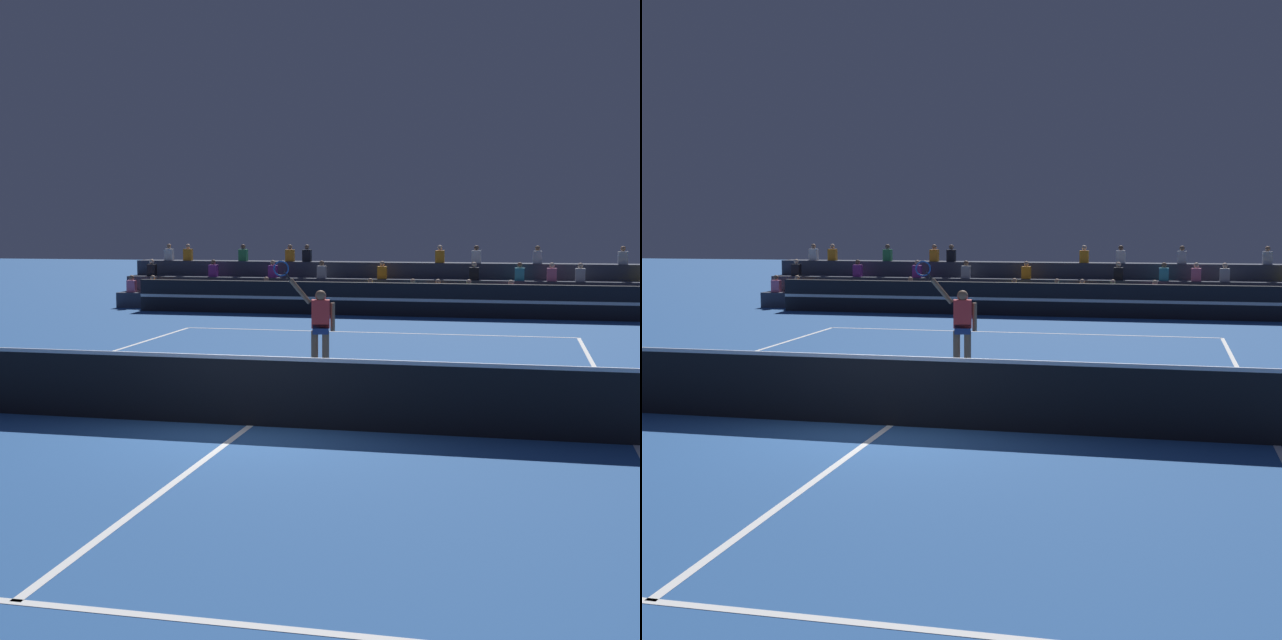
% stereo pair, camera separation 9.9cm
% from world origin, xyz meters
% --- Properties ---
extents(ground_plane, '(120.00, 120.00, 0.00)m').
position_xyz_m(ground_plane, '(0.00, 0.00, 0.00)').
color(ground_plane, '#285699').
extents(court_lines, '(11.10, 23.90, 0.01)m').
position_xyz_m(court_lines, '(0.00, 0.00, 0.00)').
color(court_lines, white).
rests_on(court_lines, ground).
extents(tennis_net, '(12.00, 0.10, 1.10)m').
position_xyz_m(tennis_net, '(0.00, 0.00, 0.54)').
color(tennis_net, slate).
rests_on(tennis_net, ground).
extents(sponsor_banner_wall, '(18.00, 0.26, 1.10)m').
position_xyz_m(sponsor_banner_wall, '(0.00, 16.57, 0.55)').
color(sponsor_banner_wall, black).
rests_on(sponsor_banner_wall, ground).
extents(bleacher_stand, '(20.75, 2.85, 2.28)m').
position_xyz_m(bleacher_stand, '(-0.00, 19.11, 0.65)').
color(bleacher_stand, '#383D4C').
rests_on(bleacher_stand, ground).
extents(tennis_player, '(1.26, 0.35, 2.36)m').
position_xyz_m(tennis_player, '(0.04, 4.58, 0.98)').
color(tennis_player, brown).
rests_on(tennis_player, ground).
extents(tennis_ball, '(0.07, 0.07, 0.07)m').
position_xyz_m(tennis_ball, '(2.46, 3.77, 0.03)').
color(tennis_ball, '#C6DB33').
rests_on(tennis_ball, ground).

